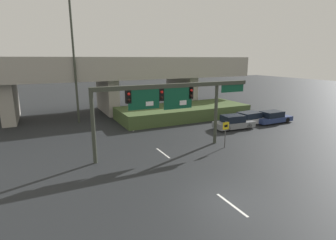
% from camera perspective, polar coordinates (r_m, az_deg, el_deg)
% --- Properties ---
extents(ground_plane, '(160.00, 160.00, 0.00)m').
position_cam_1_polar(ground_plane, '(14.75, 12.36, -16.63)').
color(ground_plane, black).
extents(lane_markings, '(0.14, 27.35, 0.01)m').
position_cam_1_polar(lane_markings, '(24.43, -5.23, -4.11)').
color(lane_markings, silver).
rests_on(lane_markings, ground).
extents(signal_gantry, '(13.43, 0.44, 5.39)m').
position_cam_1_polar(signal_gantry, '(20.32, 0.65, 4.89)').
color(signal_gantry, '#383D33').
rests_on(signal_gantry, ground).
extents(speed_limit_sign, '(0.60, 0.11, 2.23)m').
position_cam_1_polar(speed_limit_sign, '(22.09, 12.40, -2.31)').
color(speed_limit_sign, '#4C4C4C').
rests_on(speed_limit_sign, ground).
extents(highway_light_pole_near, '(0.70, 0.36, 17.38)m').
position_cam_1_polar(highway_light_pole_near, '(31.21, -20.05, 15.79)').
color(highway_light_pole_near, '#383D33').
rests_on(highway_light_pole_near, ground).
extents(overpass_bridge, '(40.96, 9.67, 7.44)m').
position_cam_1_polar(overpass_bridge, '(36.85, -13.31, 9.50)').
color(overpass_bridge, '#A39E93').
rests_on(overpass_bridge, ground).
extents(grass_embankment, '(16.23, 6.35, 1.48)m').
position_cam_1_polar(grass_embankment, '(32.98, 3.29, 1.82)').
color(grass_embankment, '#42562D').
rests_on(grass_embankment, ground).
extents(parked_sedan_near_right, '(4.39, 2.07, 1.46)m').
position_cam_1_polar(parked_sedan_near_right, '(28.52, 14.06, -0.53)').
color(parked_sedan_near_right, gray).
rests_on(parked_sedan_near_right, ground).
extents(parked_sedan_mid_right, '(4.76, 2.21, 1.36)m').
position_cam_1_polar(parked_sedan_mid_right, '(31.14, 17.38, 0.34)').
color(parked_sedan_mid_right, silver).
rests_on(parked_sedan_mid_right, ground).
extents(parked_sedan_far_right, '(4.66, 1.86, 1.36)m').
position_cam_1_polar(parked_sedan_far_right, '(32.62, 21.74, 0.56)').
color(parked_sedan_far_right, navy).
rests_on(parked_sedan_far_right, ground).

